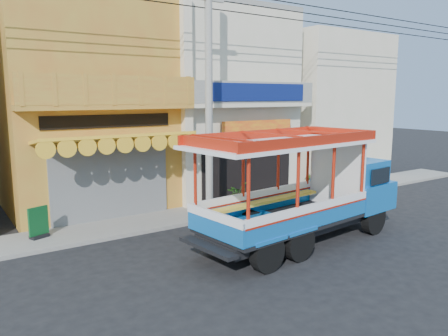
# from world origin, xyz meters

# --- Properties ---
(ground) EXTENTS (90.00, 90.00, 0.00)m
(ground) POSITION_xyz_m (0.00, 0.00, 0.00)
(ground) COLOR black
(ground) RESTS_ON ground
(sidewalk) EXTENTS (30.00, 2.00, 0.12)m
(sidewalk) POSITION_xyz_m (0.00, 4.00, 0.06)
(sidewalk) COLOR slate
(sidewalk) RESTS_ON ground
(shophouse_left) EXTENTS (6.00, 7.50, 8.24)m
(shophouse_left) POSITION_xyz_m (-4.00, 7.96, 4.11)
(shophouse_left) COLOR #B56A28
(shophouse_left) RESTS_ON ground
(shophouse_right) EXTENTS (6.00, 6.75, 8.24)m
(shophouse_right) POSITION_xyz_m (2.00, 7.96, 4.11)
(shophouse_right) COLOR beige
(shophouse_right) RESTS_ON ground
(party_pilaster) EXTENTS (0.35, 0.30, 8.00)m
(party_pilaster) POSITION_xyz_m (-1.00, 4.85, 4.00)
(party_pilaster) COLOR beige
(party_pilaster) RESTS_ON ground
(filler_building_right) EXTENTS (6.00, 6.00, 7.60)m
(filler_building_right) POSITION_xyz_m (9.00, 8.00, 3.80)
(filler_building_right) COLOR beige
(filler_building_right) RESTS_ON ground
(utility_pole) EXTENTS (28.00, 0.26, 9.00)m
(utility_pole) POSITION_xyz_m (-0.85, 3.30, 5.03)
(utility_pole) COLOR gray
(utility_pole) RESTS_ON ground
(songthaew_truck) EXTENTS (7.46, 3.06, 3.39)m
(songthaew_truck) POSITION_xyz_m (0.44, -0.35, 1.63)
(songthaew_truck) COLOR black
(songthaew_truck) RESTS_ON ground
(green_sign) EXTENTS (0.62, 0.46, 0.97)m
(green_sign) POSITION_xyz_m (-6.63, 4.13, 0.53)
(green_sign) COLOR black
(green_sign) RESTS_ON sidewalk
(potted_plant_a) EXTENTS (1.04, 0.99, 0.91)m
(potted_plant_a) POSITION_xyz_m (0.81, 4.10, 0.57)
(potted_plant_a) COLOR #204C15
(potted_plant_a) RESTS_ON sidewalk
(potted_plant_c) EXTENTS (0.65, 0.65, 0.87)m
(potted_plant_c) POSITION_xyz_m (4.68, 4.04, 0.55)
(potted_plant_c) COLOR #204C15
(potted_plant_c) RESTS_ON sidewalk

